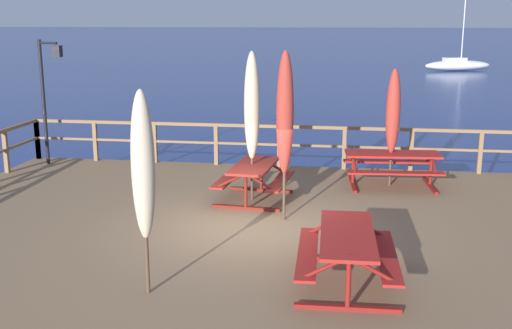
# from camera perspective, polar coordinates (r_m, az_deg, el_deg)

# --- Properties ---
(ground_plane) EXTENTS (600.00, 600.00, 0.00)m
(ground_plane) POSITION_cam_1_polar(r_m,az_deg,el_deg) (11.76, -0.54, -9.14)
(ground_plane) COLOR navy
(wooden_deck) EXTENTS (13.45, 9.92, 0.75)m
(wooden_deck) POSITION_cam_1_polar(r_m,az_deg,el_deg) (11.62, -0.54, -7.44)
(wooden_deck) COLOR #846647
(wooden_deck) RESTS_ON ground
(railing_waterside_far) EXTENTS (13.25, 0.10, 1.09)m
(railing_waterside_far) POSITION_cam_1_polar(r_m,az_deg,el_deg) (15.93, 2.14, 2.39)
(railing_waterside_far) COLOR brown
(railing_waterside_far) RESTS_ON wooden_deck
(picnic_table_front_left) EXTENTS (1.55, 1.87, 0.78)m
(picnic_table_front_left) POSITION_cam_1_polar(r_m,az_deg,el_deg) (13.01, -0.19, -0.90)
(picnic_table_front_left) COLOR maroon
(picnic_table_front_left) RESTS_ON wooden_deck
(picnic_table_back_left) EXTENTS (2.20, 1.56, 0.78)m
(picnic_table_back_left) POSITION_cam_1_polar(r_m,az_deg,el_deg) (14.44, 12.31, 0.25)
(picnic_table_back_left) COLOR maroon
(picnic_table_back_left) RESTS_ON wooden_deck
(picnic_table_mid_right) EXTENTS (1.46, 2.13, 0.78)m
(picnic_table_mid_right) POSITION_cam_1_polar(r_m,az_deg,el_deg) (9.05, 8.30, -7.38)
(picnic_table_mid_right) COLOR maroon
(picnic_table_mid_right) RESTS_ON wooden_deck
(patio_umbrella_short_mid) EXTENTS (0.32, 0.32, 3.09)m
(patio_umbrella_short_mid) POSITION_cam_1_polar(r_m,az_deg,el_deg) (12.80, -0.38, 5.29)
(patio_umbrella_short_mid) COLOR #4C3828
(patio_umbrella_short_mid) RESTS_ON wooden_deck
(patio_umbrella_tall_mid_left) EXTENTS (0.32, 0.32, 2.65)m
(patio_umbrella_tall_mid_left) POSITION_cam_1_polar(r_m,az_deg,el_deg) (14.29, 12.38, 4.69)
(patio_umbrella_tall_mid_left) COLOR #4C3828
(patio_umbrella_tall_mid_left) RESTS_ON wooden_deck
(patio_umbrella_short_front) EXTENTS (0.32, 0.32, 3.18)m
(patio_umbrella_short_front) POSITION_cam_1_polar(r_m,az_deg,el_deg) (11.44, 2.65, 4.61)
(patio_umbrella_short_front) COLOR #4C3828
(patio_umbrella_short_front) RESTS_ON wooden_deck
(patio_umbrella_short_back) EXTENTS (0.32, 0.32, 2.84)m
(patio_umbrella_short_back) POSITION_cam_1_polar(r_m,az_deg,el_deg) (8.43, -10.25, -0.19)
(patio_umbrella_short_back) COLOR #4C3828
(patio_umbrella_short_back) RESTS_ON wooden_deck
(lamp_post_hooked) EXTENTS (0.68, 0.28, 3.20)m
(lamp_post_hooked) POSITION_cam_1_polar(r_m,az_deg,el_deg) (16.82, -18.39, 7.03)
(lamp_post_hooked) COLOR black
(lamp_post_hooked) RESTS_ON wooden_deck
(sailboat_distant) EXTENTS (6.22, 3.56, 7.72)m
(sailboat_distant) POSITION_cam_1_polar(r_m,az_deg,el_deg) (57.76, 17.87, 8.64)
(sailboat_distant) COLOR white
(sailboat_distant) RESTS_ON ground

